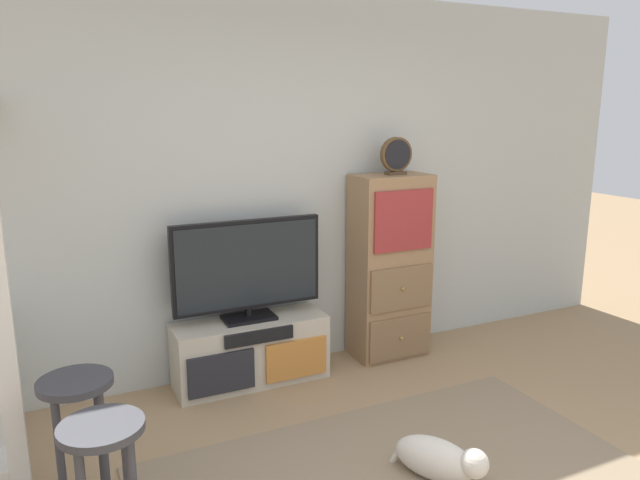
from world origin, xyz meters
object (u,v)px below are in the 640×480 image
(television, at_px, (248,267))
(desk_clock, at_px, (396,156))
(dog, at_px, (440,459))
(bar_stool_far, at_px, (78,413))
(bar_stool_near, at_px, (104,462))
(media_console, at_px, (251,351))
(side_cabinet, at_px, (390,267))

(television, distance_m, desk_clock, 1.37)
(dog, bearing_deg, bar_stool_far, 162.38)
(bar_stool_near, bearing_deg, television, 52.67)
(television, xyz_separation_m, desk_clock, (1.16, -0.03, 0.72))
(desk_clock, distance_m, bar_stool_far, 2.73)
(television, height_order, desk_clock, desk_clock)
(television, height_order, bar_stool_near, television)
(media_console, xyz_separation_m, television, (0.00, 0.02, 0.61))
(media_console, bearing_deg, dog, -71.11)
(side_cabinet, bearing_deg, media_console, -179.49)
(bar_stool_near, bearing_deg, dog, -2.84)
(side_cabinet, height_order, bar_stool_near, side_cabinet)
(media_console, distance_m, dog, 1.59)
(media_console, height_order, bar_stool_near, bar_stool_near)
(television, bearing_deg, media_console, -90.00)
(desk_clock, height_order, dog, desk_clock)
(bar_stool_far, height_order, dog, bar_stool_far)
(media_console, xyz_separation_m, desk_clock, (1.16, -0.00, 1.33))
(media_console, xyz_separation_m, bar_stool_near, (-1.10, -1.42, 0.28))
(media_console, relative_size, bar_stool_near, 1.58)
(bar_stool_near, xyz_separation_m, dog, (1.62, -0.08, -0.39))
(media_console, xyz_separation_m, bar_stool_far, (-1.17, -0.97, 0.28))
(television, relative_size, dog, 2.13)
(media_console, bearing_deg, bar_stool_far, -140.46)
(side_cabinet, distance_m, dog, 1.74)
(television, bearing_deg, desk_clock, -1.42)
(bar_stool_near, relative_size, dog, 1.37)
(desk_clock, bearing_deg, side_cabinet, 144.24)
(dog, bearing_deg, media_console, 108.89)
(bar_stool_far, bearing_deg, media_console, 39.54)
(bar_stool_near, height_order, dog, bar_stool_near)
(side_cabinet, distance_m, bar_stool_near, 2.67)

